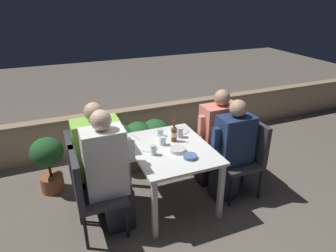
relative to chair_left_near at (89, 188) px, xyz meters
name	(u,v)px	position (x,y,z in m)	size (l,w,h in m)	color
ground_plane	(171,201)	(0.91, 0.16, -0.54)	(16.00, 16.00, 0.00)	#665B51
parapet_wall	(132,126)	(0.91, 1.71, -0.23)	(9.00, 0.18, 0.60)	tan
dining_table	(171,155)	(0.91, 0.16, 0.08)	(0.83, 1.04, 0.71)	white
planter_hedge	(139,142)	(0.82, 1.06, -0.18)	(0.91, 0.47, 0.65)	brown
chair_left_near	(89,188)	(0.00, 0.00, 0.00)	(0.46, 0.46, 0.91)	#333338
person_white_polo	(109,173)	(0.20, 0.00, 0.12)	(0.48, 0.26, 1.31)	#282833
chair_left_far	(83,169)	(-0.01, 0.36, 0.00)	(0.46, 0.46, 0.91)	#333338
person_green_blouse	(102,158)	(0.20, 0.36, 0.08)	(0.52, 0.26, 1.26)	#282833
chair_right_near	(246,152)	(1.80, 0.01, 0.00)	(0.46, 0.46, 0.91)	#333338
person_navy_jumper	(231,150)	(1.59, 0.01, 0.06)	(0.48, 0.26, 1.20)	#282833
chair_right_far	(231,139)	(1.82, 0.36, 0.00)	(0.46, 0.46, 0.91)	#333338
person_coral_top	(217,138)	(1.61, 0.36, 0.06)	(0.51, 0.26, 1.21)	#282833
beer_bottle	(174,133)	(1.00, 0.28, 0.27)	(0.06, 0.06, 0.26)	brown
plate_0	(179,131)	(1.17, 0.51, 0.17)	(0.23, 0.23, 0.01)	silver
plate_1	(148,147)	(0.68, 0.24, 0.17)	(0.20, 0.20, 0.01)	white
bowl_0	(190,156)	(1.00, -0.12, 0.19)	(0.14, 0.14, 0.04)	#4C709E
bowl_1	(178,150)	(0.94, 0.05, 0.19)	(0.17, 0.17, 0.04)	beige
glass_cup_0	(180,133)	(1.10, 0.35, 0.23)	(0.07, 0.07, 0.12)	silver
glass_cup_1	(160,133)	(0.90, 0.46, 0.22)	(0.07, 0.07, 0.09)	silver
glass_cup_2	(163,141)	(0.85, 0.25, 0.22)	(0.07, 0.07, 0.10)	silver
glass_cup_3	(154,150)	(0.69, 0.08, 0.23)	(0.06, 0.06, 0.11)	silver
fork_0	(134,136)	(0.62, 0.56, 0.17)	(0.07, 0.17, 0.01)	silver
potted_plant	(48,159)	(-0.35, 0.91, -0.11)	(0.38, 0.38, 0.71)	#9E5638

